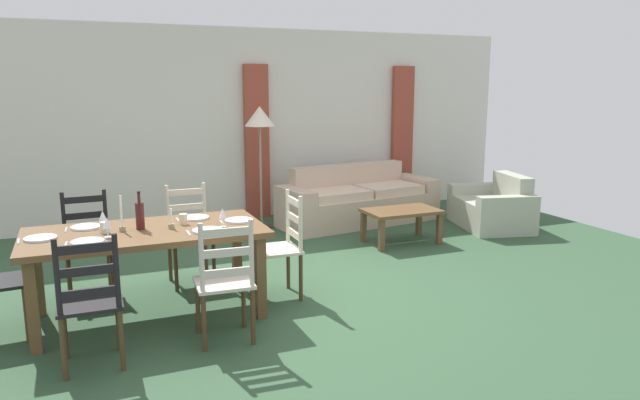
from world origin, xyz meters
TOP-DOWN VIEW (x-y plane):
  - ground_plane at (0.00, 0.00)m, footprint 9.60×9.60m
  - wall_far at (0.00, 3.30)m, footprint 9.60×0.16m
  - curtain_panel_left at (0.71, 3.16)m, footprint 0.35×0.08m
  - curtain_panel_right at (3.11, 3.16)m, footprint 0.35×0.08m
  - dining_table at (-1.22, -0.11)m, footprint 1.90×0.96m
  - dining_chair_near_left at (-1.69, -0.89)m, footprint 0.42×0.40m
  - dining_chair_near_right at (-0.75, -0.83)m, footprint 0.45×0.43m
  - dining_chair_far_left at (-1.67, 0.64)m, footprint 0.44×0.42m
  - dining_chair_far_right at (-0.74, 0.66)m, footprint 0.42×0.40m
  - dining_chair_head_east at (-0.04, -0.07)m, footprint 0.41×0.43m
  - dinner_plate_near_left at (-1.67, -0.36)m, footprint 0.24×0.24m
  - fork_near_left at (-1.82, -0.36)m, footprint 0.03×0.17m
  - dinner_plate_near_right at (-0.77, -0.36)m, footprint 0.24×0.24m
  - fork_near_right at (-0.92, -0.36)m, footprint 0.02×0.17m
  - dinner_plate_far_left at (-1.67, 0.14)m, footprint 0.24×0.24m
  - fork_far_left at (-1.82, 0.14)m, footprint 0.02×0.17m
  - dinner_plate_far_right at (-0.77, 0.14)m, footprint 0.24×0.24m
  - fork_far_right at (-0.92, 0.14)m, footprint 0.02×0.17m
  - dinner_plate_head_west at (-2.00, -0.11)m, footprint 0.24×0.24m
  - fork_head_west at (-2.15, -0.11)m, footprint 0.02×0.17m
  - dinner_plate_head_east at (-0.44, -0.11)m, footprint 0.24×0.24m
  - fork_head_east at (-0.59, -0.11)m, footprint 0.03×0.17m
  - wine_bottle at (-1.26, -0.08)m, footprint 0.07×0.07m
  - wine_glass_near_left at (-1.52, -0.25)m, footprint 0.06×0.06m
  - wine_glass_near_right at (-0.62, -0.26)m, footprint 0.06×0.06m
  - wine_glass_far_left at (-1.54, 0.02)m, footprint 0.06×0.06m
  - coffee_cup_primary at (-0.91, -0.03)m, footprint 0.07×0.07m
  - coffee_cup_secondary at (-1.54, -0.09)m, footprint 0.07×0.07m
  - candle_tall at (-1.40, -0.09)m, footprint 0.05×0.05m
  - candle_short at (-1.02, -0.15)m, footprint 0.05×0.05m
  - couch at (1.90, 2.33)m, footprint 2.37×1.10m
  - coffee_table at (1.91, 1.11)m, footprint 0.90×0.56m
  - armchair_upholstered at (3.53, 1.35)m, footprint 1.05×1.32m
  - standing_lamp at (0.56, 2.51)m, footprint 0.40×0.40m

SIDE VIEW (x-z plane):
  - ground_plane at x=0.00m, z-range -0.02..0.00m
  - armchair_upholstered at x=3.53m, z-range -0.11..0.61m
  - couch at x=1.90m, z-range -0.11..0.69m
  - coffee_table at x=1.91m, z-range 0.15..0.57m
  - dining_chair_near_left at x=-1.69m, z-range 0.00..0.96m
  - dining_chair_near_right at x=-0.75m, z-range 0.00..0.96m
  - dining_chair_far_left at x=-1.67m, z-range 0.00..0.96m
  - dining_chair_far_right at x=-0.74m, z-range 0.00..0.96m
  - dining_chair_head_east at x=-0.04m, z-range 0.00..0.96m
  - dining_table at x=-1.22m, z-range 0.29..1.04m
  - fork_near_left at x=-1.82m, z-range 0.75..0.76m
  - fork_near_right at x=-0.92m, z-range 0.75..0.76m
  - fork_far_left at x=-1.82m, z-range 0.75..0.76m
  - fork_far_right at x=-0.92m, z-range 0.75..0.76m
  - fork_head_west at x=-2.15m, z-range 0.75..0.76m
  - fork_head_east at x=-0.59m, z-range 0.75..0.76m
  - dinner_plate_near_left at x=-1.67m, z-range 0.75..0.77m
  - dinner_plate_near_right at x=-0.77m, z-range 0.75..0.77m
  - dinner_plate_far_left at x=-1.67m, z-range 0.75..0.77m
  - dinner_plate_far_right at x=-0.77m, z-range 0.75..0.77m
  - dinner_plate_head_west at x=-2.00m, z-range 0.75..0.77m
  - dinner_plate_head_east at x=-0.44m, z-range 0.75..0.77m
  - coffee_cup_primary at x=-0.91m, z-range 0.75..0.84m
  - coffee_cup_secondary at x=-1.54m, z-range 0.75..0.84m
  - candle_short at x=-1.02m, z-range 0.71..0.88m
  - candle_tall at x=-1.40m, z-range 0.69..0.98m
  - wine_glass_near_left at x=-1.52m, z-range 0.78..0.94m
  - wine_glass_near_right at x=-0.62m, z-range 0.78..0.94m
  - wine_glass_far_left at x=-1.54m, z-range 0.78..0.94m
  - wine_bottle at x=-1.26m, z-range 0.71..1.03m
  - curtain_panel_left at x=0.71m, z-range 0.00..2.20m
  - curtain_panel_right at x=3.11m, z-range 0.00..2.20m
  - wall_far at x=0.00m, z-range 0.00..2.70m
  - standing_lamp at x=0.56m, z-range 0.59..2.23m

